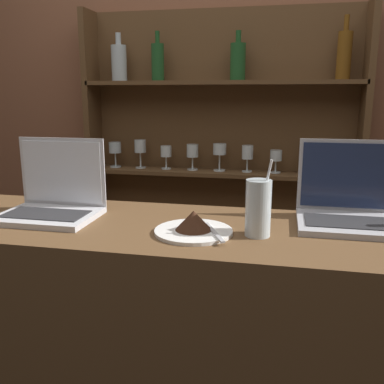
{
  "coord_description": "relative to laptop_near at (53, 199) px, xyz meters",
  "views": [
    {
      "loc": [
        0.33,
        -0.94,
        1.39
      ],
      "look_at": [
        0.07,
        0.28,
        1.1
      ],
      "focal_mm": 40.0,
      "sensor_mm": 36.0,
      "label": 1
    }
  ],
  "objects": [
    {
      "name": "cake_plate",
      "position": [
        0.48,
        -0.08,
        -0.03
      ],
      "size": [
        0.22,
        0.22,
        0.07
      ],
      "color": "white",
      "rests_on": "bar_counter"
    },
    {
      "name": "laptop_near",
      "position": [
        0.0,
        0.0,
        0.0
      ],
      "size": [
        0.3,
        0.23,
        0.25
      ],
      "color": "silver",
      "rests_on": "bar_counter"
    },
    {
      "name": "back_wall",
      "position": [
        0.39,
        1.05,
        0.3
      ],
      "size": [
        7.0,
        0.06,
        2.7
      ],
      "color": "brown",
      "rests_on": "ground_plane"
    },
    {
      "name": "bar_counter",
      "position": [
        0.39,
        -0.03,
        -0.55
      ],
      "size": [
        2.1,
        0.5,
        1.0
      ],
      "color": "brown",
      "rests_on": "ground_plane"
    },
    {
      "name": "back_shelf",
      "position": [
        0.4,
        0.97,
        -0.1
      ],
      "size": [
        1.39,
        0.18,
        1.8
      ],
      "color": "brown",
      "rests_on": "ground_plane"
    },
    {
      "name": "water_glass",
      "position": [
        0.66,
        -0.07,
        0.02
      ],
      "size": [
        0.07,
        0.07,
        0.22
      ],
      "color": "silver",
      "rests_on": "bar_counter"
    },
    {
      "name": "laptop_far",
      "position": [
        0.92,
        0.11,
        -0.0
      ],
      "size": [
        0.29,
        0.25,
        0.25
      ],
      "color": "#ADADB2",
      "rests_on": "bar_counter"
    }
  ]
}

